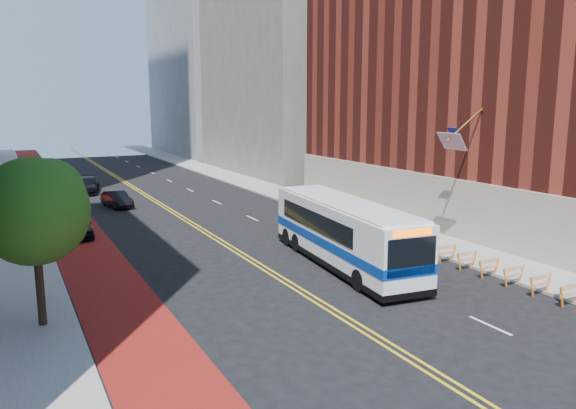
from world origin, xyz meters
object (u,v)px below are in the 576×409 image
(car_a, at_px, (77,226))
(street_tree, at_px, (35,207))
(car_c, at_px, (87,185))
(transit_bus, at_px, (343,232))
(car_b, at_px, (117,199))

(car_a, bearing_deg, street_tree, -102.03)
(street_tree, distance_m, car_c, 35.62)
(transit_bus, bearing_deg, car_b, 114.23)
(transit_bus, relative_size, car_a, 3.04)
(transit_bus, height_order, car_b, transit_bus)
(car_b, distance_m, car_c, 9.29)
(car_a, distance_m, car_b, 10.84)
(transit_bus, distance_m, car_b, 24.88)
(street_tree, height_order, car_c, street_tree)
(transit_bus, height_order, car_c, transit_bus)
(car_b, xyz_separation_m, car_c, (-1.22, 9.21, 0.08))
(car_a, xyz_separation_m, car_c, (3.23, 19.09, 0.04))
(street_tree, distance_m, car_b, 27.02)
(street_tree, height_order, transit_bus, street_tree)
(transit_bus, distance_m, car_c, 34.03)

